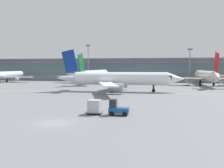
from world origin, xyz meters
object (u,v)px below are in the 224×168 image
(gate_airplane_2, at_px, (206,76))
(taxiing_regional_jet, at_px, (119,79))
(gate_airplane_0, at_px, (5,75))
(apron_light_mast_2, at_px, (190,64))
(baggage_tug, at_px, (117,108))
(apron_light_mast_1, at_px, (88,61))
(cargo_dolly_lead, at_px, (94,106))
(gate_airplane_1, at_px, (95,75))

(gate_airplane_2, height_order, taxiing_regional_jet, taxiing_regional_jet)
(gate_airplane_0, distance_m, apron_light_mast_2, 73.22)
(taxiing_regional_jet, height_order, baggage_tug, taxiing_regional_jet)
(baggage_tug, height_order, apron_light_mast_2, apron_light_mast_2)
(taxiing_regional_jet, bearing_deg, baggage_tug, -83.53)
(apron_light_mast_2, bearing_deg, taxiing_regional_jet, -115.72)
(gate_airplane_2, xyz_separation_m, apron_light_mast_1, (-45.20, 14.56, 5.16))
(gate_airplane_2, height_order, cargo_dolly_lead, gate_airplane_2)
(gate_airplane_0, bearing_deg, taxiing_regional_jet, -114.50)
(gate_airplane_0, xyz_separation_m, cargo_dolly_lead, (54.00, -58.35, -1.64))
(gate_airplane_0, distance_m, gate_airplane_1, 37.35)
(gate_airplane_0, height_order, apron_light_mast_2, apron_light_mast_2)
(gate_airplane_1, bearing_deg, gate_airplane_2, -87.39)
(baggage_tug, bearing_deg, taxiing_regional_jet, 99.06)
(gate_airplane_2, bearing_deg, baggage_tug, 157.16)
(taxiing_regional_jet, bearing_deg, gate_airplane_2, 44.01)
(cargo_dolly_lead, bearing_deg, apron_light_mast_1, 106.97)
(gate_airplane_2, bearing_deg, apron_light_mast_1, 67.64)
(gate_airplane_0, relative_size, taxiing_regional_jet, 0.85)
(gate_airplane_2, distance_m, baggage_tug, 59.60)
(gate_airplane_0, bearing_deg, apron_light_mast_2, -75.16)
(gate_airplane_1, height_order, apron_light_mast_1, apron_light_mast_1)
(gate_airplane_2, bearing_deg, taxiing_regional_jet, 133.30)
(gate_airplane_1, height_order, cargo_dolly_lead, gate_airplane_1)
(apron_light_mast_1, bearing_deg, apron_light_mast_2, 0.82)
(taxiing_regional_jet, xyz_separation_m, baggage_tug, (5.41, -29.89, -2.30))
(gate_airplane_0, distance_m, baggage_tug, 81.62)
(baggage_tug, relative_size, apron_light_mast_1, 0.17)
(gate_airplane_2, distance_m, apron_light_mast_1, 47.77)
(gate_airplane_1, bearing_deg, baggage_tug, -156.56)
(cargo_dolly_lead, bearing_deg, gate_airplane_0, 131.59)
(gate_airplane_0, relative_size, apron_light_mast_1, 1.79)
(baggage_tug, distance_m, apron_light_mast_2, 73.46)
(gate_airplane_0, bearing_deg, baggage_tug, -131.31)
(cargo_dolly_lead, bearing_deg, apron_light_mast_2, 74.85)
(gate_airplane_0, relative_size, gate_airplane_1, 0.85)
(baggage_tug, xyz_separation_m, cargo_dolly_lead, (-3.11, -0.06, 0.16))
(cargo_dolly_lead, distance_m, apron_light_mast_1, 75.24)
(gate_airplane_1, relative_size, apron_light_mast_2, 2.43)
(cargo_dolly_lead, relative_size, apron_light_mast_2, 0.16)
(taxiing_regional_jet, height_order, apron_light_mast_1, apron_light_mast_1)
(gate_airplane_1, distance_m, taxiing_regional_jet, 31.43)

